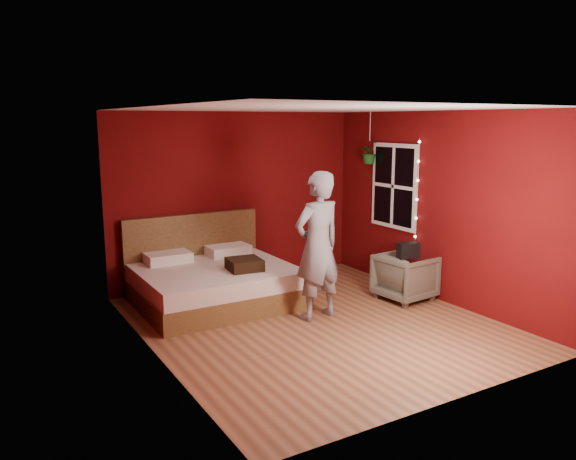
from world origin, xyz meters
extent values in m
plane|color=#965F3C|center=(0.00, 0.00, 0.00)|extent=(4.50, 4.50, 0.00)
cube|color=#5D090B|center=(0.00, 2.26, 1.30)|extent=(4.00, 0.02, 2.60)
cube|color=#5D090B|center=(0.00, -2.26, 1.30)|extent=(4.00, 0.02, 2.60)
cube|color=#5D090B|center=(-2.01, 0.00, 1.30)|extent=(0.02, 4.50, 2.60)
cube|color=#5D090B|center=(2.01, 0.00, 1.30)|extent=(0.02, 4.50, 2.60)
cube|color=white|center=(0.00, 0.00, 2.61)|extent=(4.00, 4.50, 0.02)
cube|color=white|center=(1.97, 0.90, 1.50)|extent=(0.04, 0.97, 1.27)
cube|color=black|center=(1.96, 0.90, 1.50)|extent=(0.02, 0.85, 1.15)
cube|color=white|center=(1.95, 0.90, 1.50)|extent=(0.03, 0.05, 1.15)
cube|color=white|center=(1.95, 0.90, 1.50)|extent=(0.03, 0.85, 0.05)
cylinder|color=silver|center=(1.94, 0.38, 1.50)|extent=(0.01, 0.01, 1.45)
sphere|color=#FFF2CC|center=(1.94, 0.38, 0.83)|extent=(0.04, 0.04, 0.04)
sphere|color=#FFF2CC|center=(1.94, 0.38, 1.09)|extent=(0.04, 0.04, 0.04)
sphere|color=#FFF2CC|center=(1.94, 0.38, 1.36)|extent=(0.04, 0.04, 0.04)
sphere|color=#FFF2CC|center=(1.94, 0.38, 1.63)|extent=(0.04, 0.04, 0.04)
sphere|color=#FFF2CC|center=(1.94, 0.38, 1.90)|extent=(0.04, 0.04, 0.04)
sphere|color=#FFF2CC|center=(1.94, 0.38, 2.17)|extent=(0.04, 0.04, 0.04)
cube|color=brown|center=(-0.77, 1.33, 0.14)|extent=(2.04, 1.74, 0.29)
cube|color=white|center=(-0.77, 1.33, 0.40)|extent=(2.00, 1.70, 0.22)
cube|color=brown|center=(-0.77, 2.16, 0.56)|extent=(2.04, 0.08, 1.12)
cube|color=white|center=(-1.23, 1.91, 0.58)|extent=(0.61, 0.39, 0.14)
cube|color=white|center=(-0.31, 1.91, 0.58)|extent=(0.61, 0.39, 0.14)
imported|color=gray|center=(0.12, 0.17, 0.93)|extent=(0.73, 0.52, 1.87)
imported|color=#595546|center=(1.60, 0.17, 0.32)|extent=(0.77, 0.75, 0.65)
cube|color=black|center=(1.48, 0.02, 0.75)|extent=(0.31, 0.19, 0.21)
cube|color=black|center=(-0.48, 1.02, 0.59)|extent=(0.47, 0.47, 0.15)
cylinder|color=silver|center=(1.88, 1.40, 2.38)|extent=(0.01, 0.01, 0.44)
imported|color=#1B601B|center=(1.88, 1.40, 1.98)|extent=(0.36, 0.33, 0.35)
camera|label=1|loc=(-3.64, -5.50, 2.46)|focal=35.00mm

